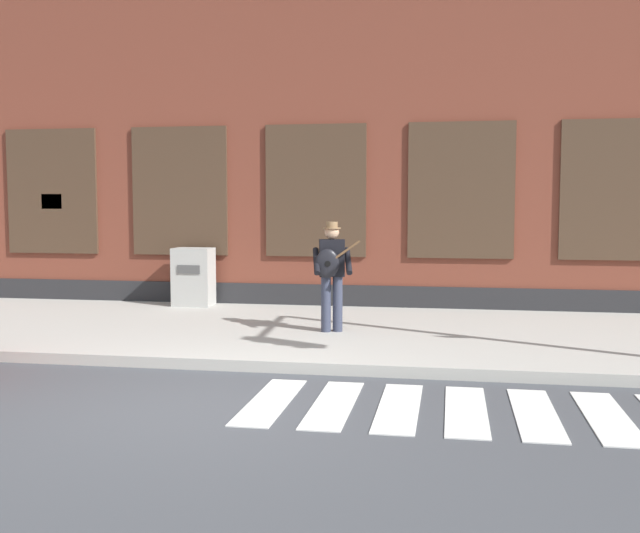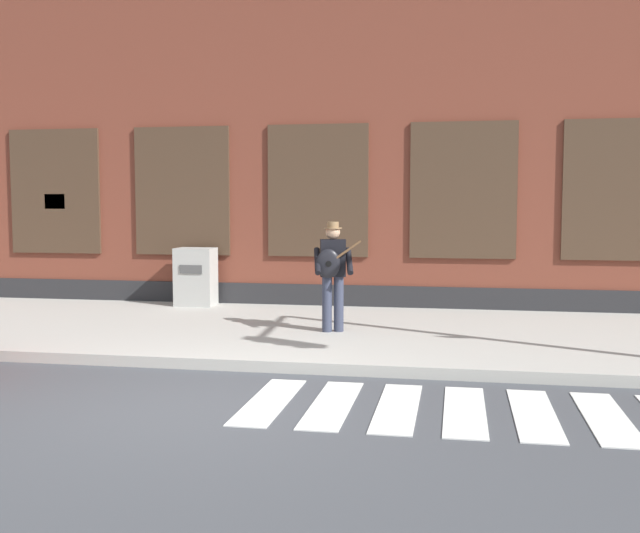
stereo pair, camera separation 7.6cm
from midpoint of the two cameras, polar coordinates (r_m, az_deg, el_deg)
name	(u,v)px [view 2 (the right image)]	position (r m, az deg, el deg)	size (l,w,h in m)	color
ground_plane	(198,408)	(7.97, -9.03, -10.58)	(160.00, 160.00, 0.00)	#424449
sidewalk	(288,332)	(11.93, -2.24, -4.97)	(28.00, 5.12, 0.15)	#ADAAA3
building_backdrop	(335,140)	(16.28, 1.28, 9.60)	(28.00, 4.06, 6.92)	brown
crosswalk	(499,412)	(7.91, 13.76, -10.75)	(5.20, 1.90, 0.01)	silver
busker	(332,270)	(11.35, 1.14, -0.23)	(0.77, 0.63, 1.68)	#33384C
utility_box	(196,277)	(14.50, -9.30, -0.78)	(0.73, 0.53, 1.11)	#ADADA8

